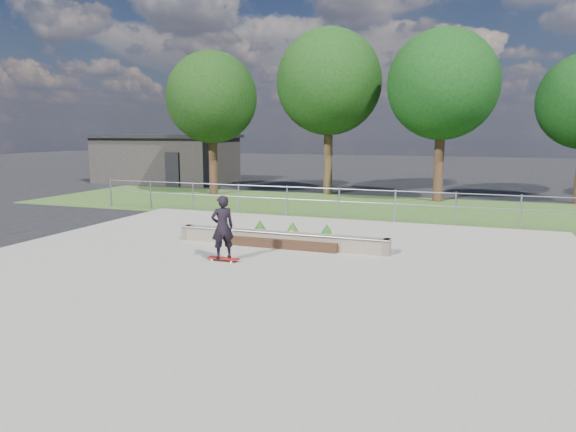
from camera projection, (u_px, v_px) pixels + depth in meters
The scene contains 11 objects.
ground at pixel (257, 273), 11.64m from camera, with size 120.00×120.00×0.00m, color black.
grass_verge at pixel (359, 207), 21.85m from camera, with size 30.00×8.00×0.02m, color #355522.
concrete_slab at pixel (257, 272), 11.63m from camera, with size 15.00×15.00×0.06m, color gray.
fence at pixel (339, 199), 18.47m from camera, with size 20.06×0.06×1.20m.
building at pixel (167, 158), 32.78m from camera, with size 8.40×5.40×3.00m.
tree_far_left at pixel (212, 98), 25.59m from camera, with size 4.55×4.55×7.15m.
tree_mid_left at pixel (329, 82), 25.49m from camera, with size 5.25×5.25×8.25m.
tree_mid_right at pixel (443, 85), 22.78m from camera, with size 4.90×4.90×7.70m.
grind_ledge at pixel (280, 239), 14.08m from camera, with size 6.00×0.44×0.43m.
planter_bed at pixel (290, 238), 14.31m from camera, with size 3.00×1.20×0.61m.
skateboarder at pixel (222, 227), 12.35m from camera, with size 0.80×0.65×1.62m.
Camera 1 is at (4.48, -10.37, 3.17)m, focal length 32.00 mm.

